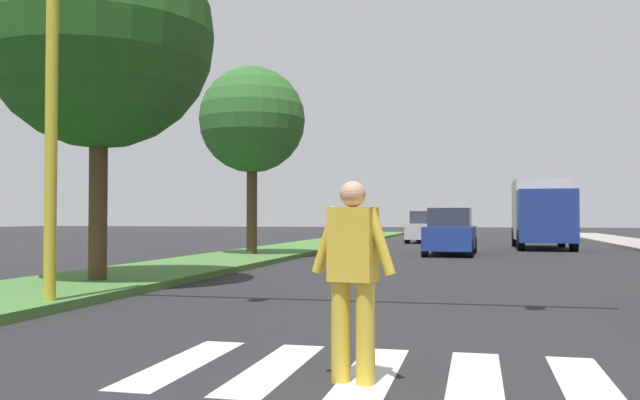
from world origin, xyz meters
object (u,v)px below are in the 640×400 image
tree_far (252,120)px  traffic_light_gantry (198,10)px  tree_mid (100,35)px  sedan_midblock (451,233)px  truck_box_delivery (542,212)px  sedan_distant (428,228)px  pedestrian_performer (353,271)px

tree_far → traffic_light_gantry: (3.65, -12.98, -0.38)m
traffic_light_gantry → tree_mid: bearing=137.8°
traffic_light_gantry → sedan_midblock: (2.88, 16.65, -3.53)m
sedan_midblock → truck_box_delivery: truck_box_delivery is taller
tree_mid → traffic_light_gantry: bearing=-42.2°
traffic_light_gantry → truck_box_delivery: bearing=73.7°
tree_far → traffic_light_gantry: size_ratio=0.78×
sedan_midblock → sedan_distant: size_ratio=0.97×
pedestrian_performer → sedan_distant: (-1.66, 31.97, -0.13)m
traffic_light_gantry → sedan_midblock: traffic_light_gantry is taller
traffic_light_gantry → sedan_distant: (1.17, 28.68, -3.53)m
tree_mid → traffic_light_gantry: 4.77m
sedan_midblock → sedan_distant: bearing=98.1°
pedestrian_performer → sedan_midblock: (0.04, 19.94, -0.13)m
tree_mid → traffic_light_gantry: (3.50, -3.17, -0.70)m
sedan_distant → traffic_light_gantry: bearing=-92.3°
tree_mid → pedestrian_performer: size_ratio=4.25×
pedestrian_performer → sedan_distant: sedan_distant is taller
pedestrian_performer → truck_box_delivery: 26.31m
tree_far → traffic_light_gantry: bearing=-74.3°
tree_far → truck_box_delivery: 14.52m
tree_far → sedan_midblock: 8.45m
tree_mid → truck_box_delivery: tree_mid is taller
tree_far → pedestrian_performer: size_ratio=3.79×
pedestrian_performer → truck_box_delivery: size_ratio=0.27×
traffic_light_gantry → truck_box_delivery: 23.84m
pedestrian_performer → sedan_distant: size_ratio=0.37×
tree_far → truck_box_delivery: (10.31, 9.75, -3.08)m
tree_far → pedestrian_performer: 17.92m
pedestrian_performer → sedan_distant: bearing=93.0°
traffic_light_gantry → truck_box_delivery: size_ratio=1.32×
tree_mid → sedan_distant: size_ratio=1.58×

